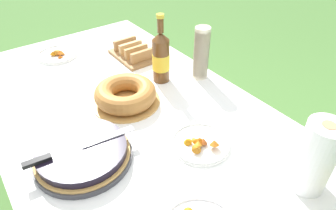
{
  "coord_description": "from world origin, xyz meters",
  "views": [
    {
      "loc": [
        0.86,
        -0.44,
        1.55
      ],
      "look_at": [
        0.1,
        0.11,
        0.83
      ],
      "focal_mm": 32.0,
      "sensor_mm": 36.0,
      "label": 1
    }
  ],
  "objects_px": {
    "serving_knife": "(72,149)",
    "bundt_cake": "(125,94)",
    "berry_tart": "(83,153)",
    "snack_plate_left": "(57,54)",
    "paper_towel_roll": "(316,157)",
    "cup_stack": "(201,53)",
    "bread_board": "(134,53)",
    "snack_plate_right": "(200,143)",
    "cider_bottle_amber": "(161,57)"
  },
  "relations": [
    {
      "from": "berry_tart",
      "to": "paper_towel_roll",
      "type": "distance_m",
      "value": 0.74
    },
    {
      "from": "berry_tart",
      "to": "cider_bottle_amber",
      "type": "xyz_separation_m",
      "value": [
        -0.26,
        0.51,
        0.09
      ]
    },
    {
      "from": "berry_tart",
      "to": "snack_plate_left",
      "type": "height_order",
      "value": "berry_tart"
    },
    {
      "from": "snack_plate_left",
      "to": "bread_board",
      "type": "xyz_separation_m",
      "value": [
        0.25,
        0.33,
        0.01
      ]
    },
    {
      "from": "snack_plate_left",
      "to": "snack_plate_right",
      "type": "relative_size",
      "value": 1.0
    },
    {
      "from": "snack_plate_left",
      "to": "snack_plate_right",
      "type": "height_order",
      "value": "snack_plate_left"
    },
    {
      "from": "snack_plate_left",
      "to": "paper_towel_roll",
      "type": "distance_m",
      "value": 1.35
    },
    {
      "from": "snack_plate_left",
      "to": "cider_bottle_amber",
      "type": "bearing_deg",
      "value": 30.8
    },
    {
      "from": "bundt_cake",
      "to": "snack_plate_right",
      "type": "distance_m",
      "value": 0.4
    },
    {
      "from": "serving_knife",
      "to": "cup_stack",
      "type": "distance_m",
      "value": 0.73
    },
    {
      "from": "serving_knife",
      "to": "cup_stack",
      "type": "relative_size",
      "value": 1.48
    },
    {
      "from": "berry_tart",
      "to": "cup_stack",
      "type": "xyz_separation_m",
      "value": [
        -0.17,
        0.68,
        0.1
      ]
    },
    {
      "from": "bread_board",
      "to": "snack_plate_right",
      "type": "bearing_deg",
      "value": -12.24
    },
    {
      "from": "cider_bottle_amber",
      "to": "bread_board",
      "type": "bearing_deg",
      "value": 177.03
    },
    {
      "from": "bundt_cake",
      "to": "snack_plate_left",
      "type": "bearing_deg",
      "value": -171.29
    },
    {
      "from": "paper_towel_roll",
      "to": "bread_board",
      "type": "height_order",
      "value": "paper_towel_roll"
    },
    {
      "from": "serving_knife",
      "to": "snack_plate_right",
      "type": "distance_m",
      "value": 0.44
    },
    {
      "from": "cider_bottle_amber",
      "to": "paper_towel_roll",
      "type": "relative_size",
      "value": 1.3
    },
    {
      "from": "cup_stack",
      "to": "snack_plate_left",
      "type": "xyz_separation_m",
      "value": [
        -0.62,
        -0.49,
        -0.12
      ]
    },
    {
      "from": "snack_plate_left",
      "to": "paper_towel_roll",
      "type": "height_order",
      "value": "paper_towel_roll"
    },
    {
      "from": "cider_bottle_amber",
      "to": "snack_plate_left",
      "type": "relative_size",
      "value": 1.5
    },
    {
      "from": "bundt_cake",
      "to": "bread_board",
      "type": "distance_m",
      "value": 0.41
    },
    {
      "from": "serving_knife",
      "to": "paper_towel_roll",
      "type": "height_order",
      "value": "paper_towel_roll"
    },
    {
      "from": "berry_tart",
      "to": "cup_stack",
      "type": "distance_m",
      "value": 0.71
    },
    {
      "from": "serving_knife",
      "to": "bundt_cake",
      "type": "xyz_separation_m",
      "value": [
        -0.2,
        0.31,
        -0.02
      ]
    },
    {
      "from": "paper_towel_roll",
      "to": "cider_bottle_amber",
      "type": "bearing_deg",
      "value": -179.38
    },
    {
      "from": "serving_knife",
      "to": "paper_towel_roll",
      "type": "xyz_separation_m",
      "value": [
        0.52,
        0.55,
        0.06
      ]
    },
    {
      "from": "berry_tart",
      "to": "paper_towel_roll",
      "type": "bearing_deg",
      "value": 45.29
    },
    {
      "from": "cider_bottle_amber",
      "to": "bread_board",
      "type": "relative_size",
      "value": 1.24
    },
    {
      "from": "snack_plate_right",
      "to": "paper_towel_roll",
      "type": "bearing_deg",
      "value": 24.92
    },
    {
      "from": "serving_knife",
      "to": "snack_plate_left",
      "type": "height_order",
      "value": "serving_knife"
    },
    {
      "from": "cider_bottle_amber",
      "to": "snack_plate_right",
      "type": "distance_m",
      "value": 0.48
    },
    {
      "from": "paper_towel_roll",
      "to": "bread_board",
      "type": "bearing_deg",
      "value": 179.67
    },
    {
      "from": "serving_knife",
      "to": "snack_plate_left",
      "type": "xyz_separation_m",
      "value": [
        -0.79,
        0.22,
        -0.05
      ]
    },
    {
      "from": "cup_stack",
      "to": "snack_plate_left",
      "type": "bearing_deg",
      "value": -141.88
    },
    {
      "from": "bundt_cake",
      "to": "snack_plate_left",
      "type": "relative_size",
      "value": 1.36
    },
    {
      "from": "cup_stack",
      "to": "snack_plate_left",
      "type": "distance_m",
      "value": 0.8
    },
    {
      "from": "serving_knife",
      "to": "bread_board",
      "type": "relative_size",
      "value": 1.44
    },
    {
      "from": "bundt_cake",
      "to": "paper_towel_roll",
      "type": "height_order",
      "value": "paper_towel_roll"
    },
    {
      "from": "bundt_cake",
      "to": "snack_plate_left",
      "type": "distance_m",
      "value": 0.6
    },
    {
      "from": "bundt_cake",
      "to": "berry_tart",
      "type": "bearing_deg",
      "value": -54.52
    },
    {
      "from": "cup_stack",
      "to": "paper_towel_roll",
      "type": "xyz_separation_m",
      "value": [
        0.69,
        -0.16,
        -0.0
      ]
    },
    {
      "from": "paper_towel_roll",
      "to": "bread_board",
      "type": "distance_m",
      "value": 1.06
    },
    {
      "from": "cup_stack",
      "to": "bread_board",
      "type": "bearing_deg",
      "value": -157.13
    },
    {
      "from": "berry_tart",
      "to": "serving_knife",
      "type": "xyz_separation_m",
      "value": [
        -0.0,
        -0.03,
        0.04
      ]
    },
    {
      "from": "bundt_cake",
      "to": "cup_stack",
      "type": "bearing_deg",
      "value": 85.77
    },
    {
      "from": "paper_towel_roll",
      "to": "bundt_cake",
      "type": "bearing_deg",
      "value": -161.82
    },
    {
      "from": "snack_plate_left",
      "to": "snack_plate_right",
      "type": "bearing_deg",
      "value": 10.08
    },
    {
      "from": "bundt_cake",
      "to": "snack_plate_left",
      "type": "height_order",
      "value": "bundt_cake"
    },
    {
      "from": "snack_plate_right",
      "to": "serving_knife",
      "type": "bearing_deg",
      "value": -115.76
    }
  ]
}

